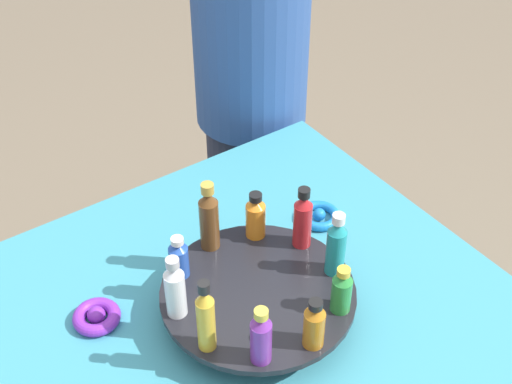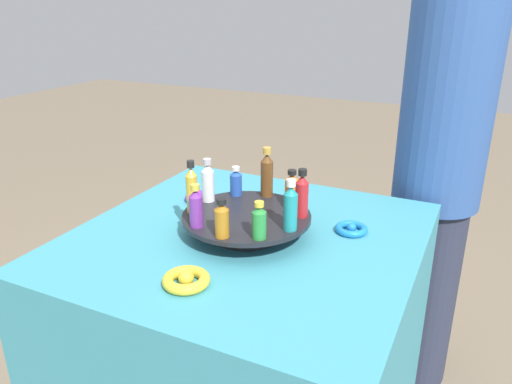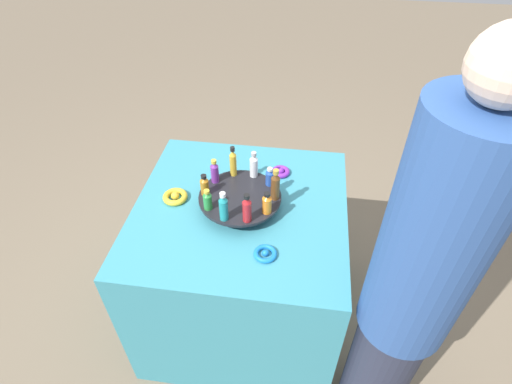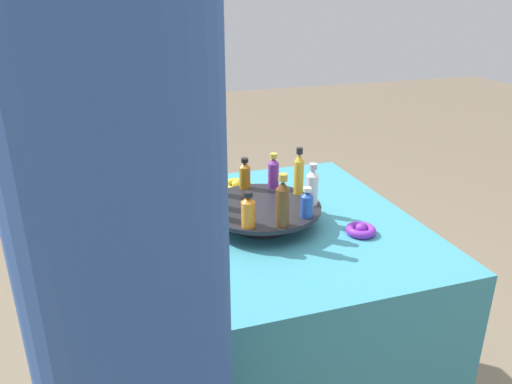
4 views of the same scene
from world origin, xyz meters
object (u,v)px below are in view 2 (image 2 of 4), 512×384
Objects in this scene: bottle_blue at (236,182)px; ribbon_bow_gold at (186,280)px; ribbon_bow_blue at (351,229)px; bottle_brown at (267,174)px; bottle_green at (259,221)px; bottle_purple at (196,207)px; bottle_gold at (192,189)px; ribbon_bow_purple at (199,197)px; bottle_red at (302,195)px; bottle_orange at (292,188)px; bottle_teal at (290,207)px; bottle_clear at (208,182)px; display_stand at (247,221)px; bottle_amber at (222,219)px; person_figure at (439,163)px.

ribbon_bow_gold is at bearing 101.91° from bottle_blue.
bottle_brown is at bearing -1.65° from ribbon_bow_blue.
bottle_purple is at bearing 2.78° from bottle_green.
bottle_gold is 1.36× the size of ribbon_bow_gold.
bottle_green is (-0.10, 0.26, -0.02)m from bottle_brown.
ribbon_bow_blue is (-0.39, -0.19, -0.12)m from bottle_gold.
bottle_purple is 0.33m from ribbon_bow_purple.
bottle_red is 0.09m from bottle_orange.
bottle_clear is at bearing -15.22° from bottle_teal.
bottle_brown is 1.30× the size of bottle_purple.
bottle_teal reaches higher than bottle_orange.
bottle_brown is at bearing -159.22° from bottle_blue.
ribbon_bow_purple is (0.34, -0.26, -0.09)m from bottle_green.
bottle_blue is at bearing 20.78° from bottle_brown.
bottle_red is at bearing -159.22° from display_stand.
bottle_teal is 0.24m from ribbon_bow_blue.
display_stand is at bearing 128.78° from bottle_blue.
bottle_purple is 0.17m from bottle_green.
bottle_teal reaches higher than bottle_purple.
bottle_clear is 0.28m from bottle_red.
bottle_green is (-0.08, -0.03, -0.00)m from bottle_amber.
bottle_brown reaches higher than display_stand.
ribbon_bow_purple is at bearing -58.56° from bottle_purple.
bottle_clear is at bearing 133.37° from ribbon_bow_purple.
bottle_orange is (-0.16, -0.24, -0.01)m from bottle_purple.
bottle_amber is at bearing 92.78° from bottle_brown.
bottle_red is at bearing -141.22° from bottle_purple.
bottle_green is 0.06× the size of person_figure.
bottle_gold reaches higher than bottle_blue.
ribbon_bow_blue is (-0.24, -0.28, -0.10)m from bottle_amber.
bottle_red reaches higher than ribbon_bow_purple.
bottle_teal is 0.09m from bottle_red.
bottle_amber is 0.38m from ribbon_bow_blue.
display_stand is 0.16m from bottle_amber.
bottle_purple is at bearing -15.22° from bottle_amber.
bottle_amber is 1.11× the size of ribbon_bow_blue.
bottle_brown is at bearing -87.22° from display_stand.
ribbon_bow_gold is at bearing 59.44° from bottle_teal.
bottle_clear is at bearing -69.22° from bottle_purple.
display_stand is at bearing 28.68° from ribbon_bow_blue.
ribbon_bow_purple is at bearing -37.98° from bottle_green.
bottle_purple is 1.05× the size of ribbon_bow_gold.
bottle_amber is 0.17m from ribbon_bow_gold.
bottle_blue is 0.23m from bottle_purple.
bottle_red is 0.38m from ribbon_bow_gold.
ribbon_bow_purple is 0.05× the size of person_figure.
bottle_blue reaches higher than ribbon_bow_purple.
bottle_amber is 0.06× the size of person_figure.
bottle_brown is at bearing -7.79° from person_figure.
ribbon_bow_gold is at bearing 118.78° from bottle_gold.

